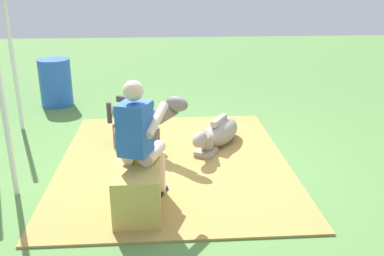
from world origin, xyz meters
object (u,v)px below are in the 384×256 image
(tent_pole_left, at_px, (2,99))
(tent_pole_right, at_px, (13,60))
(hay_bale, at_px, (138,191))
(water_barrel, at_px, (56,82))
(person_seated, at_px, (140,138))
(pony_lying, at_px, (218,133))
(pony_standing, at_px, (141,116))

(tent_pole_left, relative_size, tent_pole_right, 1.00)
(hay_bale, height_order, water_barrel, water_barrel)
(water_barrel, bearing_deg, tent_pole_left, -174.73)
(person_seated, xyz_separation_m, pony_lying, (1.63, -1.01, -0.59))
(hay_bale, height_order, pony_lying, hay_bale)
(person_seated, relative_size, tent_pole_right, 0.63)
(person_seated, distance_m, tent_pole_right, 3.27)
(hay_bale, xyz_separation_m, person_seated, (0.16, -0.04, 0.52))
(water_barrel, bearing_deg, hay_bale, -156.91)
(person_seated, height_order, pony_lying, person_seated)
(water_barrel, distance_m, tent_pole_left, 3.58)
(hay_bale, bearing_deg, tent_pole_left, 69.23)
(hay_bale, distance_m, person_seated, 0.55)
(water_barrel, bearing_deg, pony_standing, -144.42)
(pony_standing, distance_m, tent_pole_right, 2.28)
(tent_pole_right, bearing_deg, water_barrel, -11.39)
(water_barrel, relative_size, tent_pole_left, 0.39)
(pony_standing, xyz_separation_m, pony_lying, (0.12, -1.09, -0.33))
(pony_standing, xyz_separation_m, tent_pole_left, (-1.15, 1.36, 0.59))
(water_barrel, distance_m, tent_pole_right, 1.50)
(tent_pole_left, distance_m, tent_pole_right, 2.26)
(pony_lying, bearing_deg, person_seated, 148.11)
(hay_bale, distance_m, pony_lying, 2.08)
(person_seated, bearing_deg, hay_bale, 166.07)
(hay_bale, distance_m, pony_standing, 1.70)
(pony_standing, distance_m, tent_pole_left, 1.87)
(pony_standing, relative_size, tent_pole_right, 0.53)
(person_seated, distance_m, pony_lying, 2.01)
(pony_standing, bearing_deg, person_seated, -177.20)
(tent_pole_left, bearing_deg, person_seated, -104.40)
(person_seated, height_order, water_barrel, person_seated)
(tent_pole_right, bearing_deg, pony_lying, -106.85)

